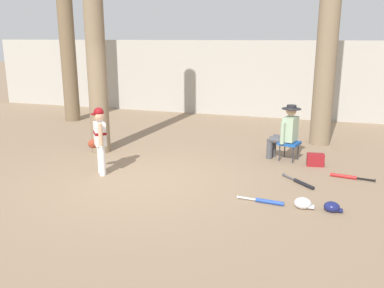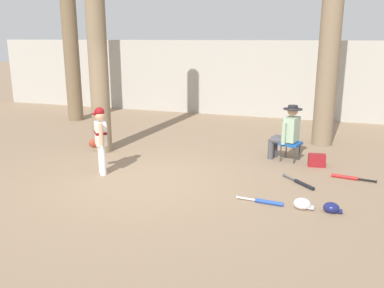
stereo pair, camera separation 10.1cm
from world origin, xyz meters
name	(u,v)px [view 2 (the right image)]	position (x,y,z in m)	size (l,w,h in m)	color
ground_plane	(141,180)	(0.00, 0.00, 0.00)	(60.00, 60.00, 0.00)	#897056
concrete_back_wall	(231,78)	(0.00, 7.03, 1.24)	(18.00, 0.36, 2.47)	#ADA89E
tree_near_player	(96,19)	(-1.70, 1.52, 2.94)	(0.64, 0.64, 6.54)	#7F6B51
tree_behind_spectator	(329,46)	(3.09, 3.81, 2.36)	(0.77, 0.77, 5.51)	#7F6B51
young_ballplayer	(100,136)	(-0.89, 0.11, 0.74)	(0.53, 0.49, 1.31)	white
folding_stool	(291,144)	(2.49, 2.14, 0.36)	(0.50, 0.50, 0.41)	#194C9E
seated_spectator	(287,131)	(2.39, 2.16, 0.64)	(0.68, 0.53, 1.20)	#47474C
handbag_beside_stool	(317,160)	(3.05, 1.90, 0.13)	(0.34, 0.18, 0.26)	maroon
tree_far_left	(71,46)	(-4.45, 4.51, 2.29)	(0.69, 0.69, 5.27)	brown
bat_black_composite	(302,183)	(2.85, 0.67, 0.03)	(0.61, 0.62, 0.07)	black
bat_blue_youth	(265,202)	(2.36, -0.38, 0.03)	(0.76, 0.13, 0.07)	#2347AD
bat_red_barrel	(348,177)	(3.64, 1.28, 0.03)	(0.79, 0.18, 0.07)	red
batting_helmet_white	(302,204)	(2.92, -0.38, 0.08)	(0.31, 0.24, 0.18)	silver
batting_helmet_navy	(331,208)	(3.36, -0.38, 0.07)	(0.28, 0.22, 0.16)	navy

